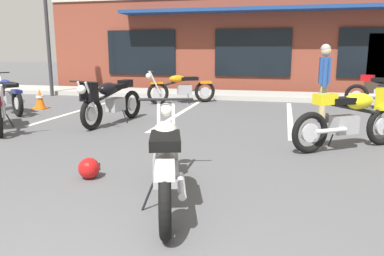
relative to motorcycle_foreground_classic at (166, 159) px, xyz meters
name	(u,v)px	position (x,y,z in m)	size (l,w,h in m)	color
ground_plane	(197,160)	(-0.03, 1.56, -0.46)	(80.00, 80.00, 0.00)	#515154
sidewalk_kerb	(248,95)	(-0.03, 9.12, -0.39)	(22.00, 1.80, 0.14)	#A8A59E
brick_storefront_building	(258,43)	(-0.03, 13.33, 1.40)	(16.09, 6.34, 3.72)	brown
painted_stall_lines	(233,115)	(-0.03, 5.52, -0.46)	(8.09, 4.80, 0.01)	silver
motorcycle_foreground_classic	(166,159)	(0.00, 0.00, 0.00)	(0.96, 2.05, 0.98)	black
motorcycle_red_sportbike	(355,116)	(2.23, 2.81, 0.07)	(1.83, 1.41, 0.98)	black
motorcycle_black_cruiser	(110,100)	(-2.40, 3.73, 0.07)	(0.76, 2.09, 0.98)	black
motorcycle_blue_standard	(8,95)	(-5.54, 4.53, 0.00)	(1.81, 1.45, 0.98)	black
motorcycle_cream_vintage	(181,88)	(-1.81, 7.26, 0.00)	(1.87, 1.33, 0.98)	black
person_in_black_shirt	(324,78)	(1.97, 5.16, 0.49)	(0.28, 0.60, 1.68)	black
helmet_on_pavement	(89,168)	(-1.15, 0.50, -0.33)	(0.26, 0.26, 0.26)	#B71414
traffic_cone	(40,99)	(-5.21, 5.32, -0.20)	(0.34, 0.34, 0.53)	orange
parking_lot_lamp_post	(43,4)	(-6.64, 7.91, 2.56)	(0.24, 0.76, 4.61)	#2D2D33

